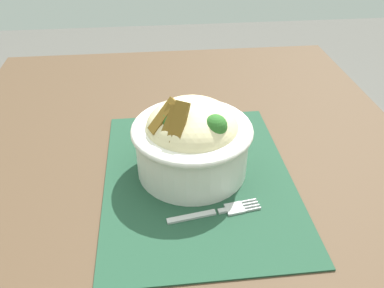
{
  "coord_description": "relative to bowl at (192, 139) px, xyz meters",
  "views": [
    {
      "loc": [
        0.46,
        -0.04,
        1.15
      ],
      "look_at": [
        -0.03,
        0.01,
        0.8
      ],
      "focal_mm": 36.65,
      "sensor_mm": 36.0,
      "label": 1
    }
  ],
  "objects": [
    {
      "name": "table",
      "position": [
        0.03,
        -0.01,
        -0.13
      ],
      "size": [
        1.1,
        0.84,
        0.75
      ],
      "color": "#4C3826",
      "rests_on": "ground_plane"
    },
    {
      "name": "placemat",
      "position": [
        0.02,
        0.01,
        -0.06
      ],
      "size": [
        0.39,
        0.3,
        0.0
      ],
      "primitive_type": "cube",
      "rotation": [
        0.0,
        0.0,
        0.01
      ],
      "color": "#1E422D",
      "rests_on": "table"
    },
    {
      "name": "bowl",
      "position": [
        0.0,
        0.0,
        0.0
      ],
      "size": [
        0.19,
        0.19,
        0.14
      ],
      "color": "silver",
      "rests_on": "placemat"
    },
    {
      "name": "fork",
      "position": [
        0.1,
        0.03,
        -0.06
      ],
      "size": [
        0.04,
        0.13,
        0.0
      ],
      "color": "#B3B3B3",
      "rests_on": "placemat"
    }
  ]
}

